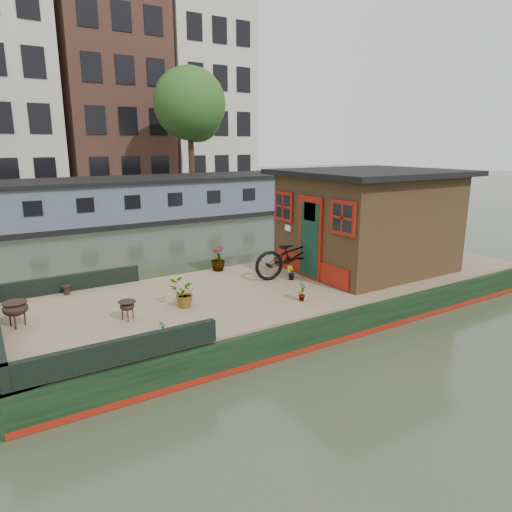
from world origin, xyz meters
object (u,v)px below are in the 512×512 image
bicycle (295,255)px  potted_plant_a (302,291)px  cabin (367,219)px  brazier_front (128,311)px  brazier_rear (16,314)px

bicycle → potted_plant_a: size_ratio=4.77×
cabin → brazier_front: cabin is taller
bicycle → potted_plant_a: bearing=156.1°
bicycle → brazier_front: (-4.12, -0.64, -0.35)m
bicycle → potted_plant_a: (-0.90, -1.44, -0.32)m
bicycle → brazier_rear: bicycle is taller
potted_plant_a → bicycle: bearing=58.2°
cabin → potted_plant_a: cabin is taller
bicycle → brazier_front: size_ratio=5.71×
bicycle → brazier_rear: 5.81m
potted_plant_a → brazier_rear: 5.13m
potted_plant_a → brazier_rear: bearing=163.1°
bicycle → brazier_rear: bearing=97.4°
bicycle → cabin: bearing=-89.8°
cabin → potted_plant_a: size_ratio=9.44×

